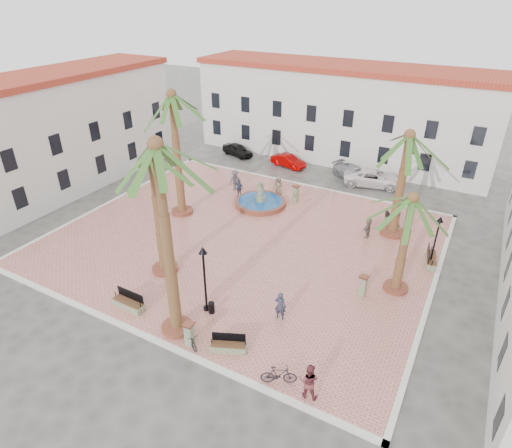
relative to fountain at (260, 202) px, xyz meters
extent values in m
plane|color=#56544F|center=(1.51, -5.32, -0.45)|extent=(120.00, 120.00, 0.00)
cube|color=tan|center=(1.51, -5.32, -0.37)|extent=(26.00, 22.00, 0.15)
cube|color=silver|center=(1.51, 5.68, -0.37)|extent=(26.30, 0.30, 0.16)
cube|color=silver|center=(1.51, -16.32, -0.37)|extent=(26.30, 0.30, 0.16)
cube|color=silver|center=(14.51, -5.32, -0.37)|extent=(0.30, 22.30, 0.16)
cube|color=silver|center=(-11.49, -5.32, -0.37)|extent=(0.30, 22.30, 0.16)
cube|color=silver|center=(1.51, 14.68, 4.05)|extent=(30.00, 7.00, 9.00)
cube|color=#AC3523|center=(1.51, 14.68, 8.80)|extent=(30.40, 7.40, 0.50)
cube|color=black|center=(-11.61, 11.20, 1.75)|extent=(1.00, 0.12, 1.60)
cube|color=black|center=(-7.86, 11.20, 1.75)|extent=(1.00, 0.12, 1.60)
cube|color=black|center=(-4.11, 11.20, 1.75)|extent=(1.00, 0.12, 1.60)
cube|color=black|center=(-0.36, 11.20, 1.75)|extent=(1.00, 0.12, 1.60)
cube|color=black|center=(3.39, 11.20, 1.75)|extent=(1.00, 0.12, 1.60)
cube|color=black|center=(7.14, 11.20, 1.75)|extent=(1.00, 0.12, 1.60)
cube|color=black|center=(10.89, 11.20, 1.75)|extent=(1.00, 0.12, 1.60)
cube|color=black|center=(14.64, 11.20, 1.75)|extent=(1.00, 0.12, 1.60)
cube|color=black|center=(-11.61, 11.20, 4.75)|extent=(1.00, 0.12, 1.60)
cube|color=black|center=(-7.86, 11.20, 4.75)|extent=(1.00, 0.12, 1.60)
cube|color=black|center=(-4.11, 11.20, 4.75)|extent=(1.00, 0.12, 1.60)
cube|color=black|center=(-0.36, 11.20, 4.75)|extent=(1.00, 0.12, 1.60)
cube|color=black|center=(3.39, 11.20, 4.75)|extent=(1.00, 0.12, 1.60)
cube|color=black|center=(7.14, 11.20, 4.75)|extent=(1.00, 0.12, 1.60)
cube|color=black|center=(10.89, 11.20, 4.75)|extent=(1.00, 0.12, 1.60)
cube|color=black|center=(14.64, 11.20, 4.75)|extent=(1.00, 0.12, 1.60)
cube|color=black|center=(18.05, -14.80, 1.75)|extent=(0.12, 1.00, 1.60)
cube|color=black|center=(18.05, -11.09, 1.75)|extent=(0.12, 1.00, 1.60)
cube|color=black|center=(18.05, -7.38, 1.75)|extent=(0.12, 1.00, 1.60)
cube|color=black|center=(18.05, -3.66, 1.75)|extent=(0.12, 1.00, 1.60)
cube|color=black|center=(18.05, 0.05, 1.75)|extent=(0.12, 1.00, 1.60)
cube|color=black|center=(18.05, 3.77, 1.75)|extent=(0.12, 1.00, 1.60)
cube|color=silver|center=(-17.49, -5.32, 4.30)|extent=(6.00, 24.00, 9.50)
cube|color=#AC3523|center=(-17.49, -5.32, 9.30)|extent=(6.40, 24.40, 0.50)
cube|color=black|center=(-14.51, -11.32, 1.75)|extent=(0.12, 1.00, 1.60)
cube|color=black|center=(-14.51, -7.32, 1.75)|extent=(0.12, 1.00, 1.60)
cube|color=black|center=(-14.51, -3.32, 1.75)|extent=(0.12, 1.00, 1.60)
cube|color=black|center=(-14.51, 0.68, 1.75)|extent=(0.12, 1.00, 1.60)
cube|color=black|center=(-14.51, 4.68, 1.75)|extent=(0.12, 1.00, 1.60)
cube|color=black|center=(-14.51, -11.32, 4.75)|extent=(0.12, 1.00, 1.60)
cube|color=black|center=(-14.51, -7.32, 4.75)|extent=(0.12, 1.00, 1.60)
cube|color=black|center=(-14.51, -3.32, 4.75)|extent=(0.12, 1.00, 1.60)
cube|color=black|center=(-14.51, 0.68, 4.75)|extent=(0.12, 1.00, 1.60)
cube|color=black|center=(-14.51, 4.68, 4.75)|extent=(0.12, 1.00, 1.60)
cylinder|color=brown|center=(0.00, 0.00, -0.10)|extent=(4.22, 4.22, 0.40)
cylinder|color=#194C8C|center=(0.00, 0.00, 0.09)|extent=(3.72, 3.72, 0.06)
cylinder|color=gray|center=(0.00, 0.00, 0.11)|extent=(0.90, 0.90, 0.80)
cylinder|color=gray|center=(0.00, 0.00, 0.91)|extent=(0.60, 0.60, 1.21)
sphere|color=gray|center=(0.00, 0.00, 1.66)|extent=(0.44, 0.44, 0.44)
cylinder|color=brown|center=(-4.88, -4.24, -0.17)|extent=(1.72, 1.72, 0.26)
cylinder|color=brown|center=(-4.88, -4.24, 4.53)|extent=(0.56, 0.56, 9.14)
sphere|color=brown|center=(-4.88, -4.24, 9.11)|extent=(0.75, 0.75, 0.75)
cylinder|color=brown|center=(-0.93, -11.20, -0.17)|extent=(1.65, 1.65, 0.25)
cylinder|color=brown|center=(-0.93, -11.20, 3.72)|extent=(0.54, 0.54, 7.53)
sphere|color=brown|center=(-0.93, -11.20, 7.48)|extent=(0.72, 0.72, 0.72)
cylinder|color=brown|center=(3.12, -15.14, -0.17)|extent=(1.64, 1.64, 0.25)
cylinder|color=brown|center=(3.12, -15.14, 4.95)|extent=(0.53, 0.53, 10.00)
sphere|color=brown|center=(3.12, -15.14, 9.95)|extent=(0.72, 0.72, 0.72)
cylinder|color=brown|center=(12.52, -6.02, -0.19)|extent=(1.46, 1.46, 0.22)
cylinder|color=brown|center=(12.52, -6.02, 2.86)|extent=(0.48, 0.48, 5.88)
sphere|color=brown|center=(12.52, -6.02, 5.81)|extent=(0.64, 0.64, 0.64)
cylinder|color=brown|center=(10.78, 0.55, -0.16)|extent=(1.76, 1.76, 0.26)
cylinder|color=brown|center=(10.78, 0.55, 3.59)|extent=(0.57, 0.57, 7.25)
sphere|color=brown|center=(10.78, 0.55, 7.21)|extent=(0.77, 0.77, 0.77)
cube|color=gray|center=(-0.33, -15.11, -0.07)|extent=(2.01, 0.64, 0.44)
cube|color=#56351E|center=(-0.33, -15.11, 0.18)|extent=(1.90, 0.59, 0.07)
cube|color=black|center=(-0.33, -14.87, 0.48)|extent=(1.89, 0.09, 0.56)
cylinder|color=black|center=(-1.27, -15.10, 0.31)|extent=(0.05, 0.05, 0.33)
cylinder|color=black|center=(0.61, -15.13, 0.31)|extent=(0.05, 0.05, 0.33)
cube|color=gray|center=(6.35, -15.13, -0.10)|extent=(1.86, 1.23, 0.40)
cube|color=#56351E|center=(6.35, -15.13, 0.13)|extent=(1.75, 1.14, 0.06)
cube|color=black|center=(6.26, -14.93, 0.40)|extent=(1.57, 0.73, 0.50)
cylinder|color=black|center=(5.57, -15.48, 0.25)|extent=(0.05, 0.05, 0.30)
cylinder|color=black|center=(7.12, -14.79, 0.25)|extent=(0.05, 0.05, 0.30)
cube|color=gray|center=(13.91, -2.16, -0.08)|extent=(0.93, 2.04, 0.44)
cube|color=#56351E|center=(13.91, -2.16, 0.17)|extent=(0.85, 1.92, 0.07)
cube|color=black|center=(13.68, -2.20, 0.47)|extent=(0.37, 1.84, 0.55)
cylinder|color=black|center=(14.07, -3.07, 0.30)|extent=(0.05, 0.05, 0.33)
cylinder|color=black|center=(13.75, -1.25, 0.30)|extent=(0.05, 0.05, 0.33)
cube|color=gray|center=(10.47, 1.64, -0.08)|extent=(1.55, 1.97, 0.43)
cube|color=#56351E|center=(10.47, 1.64, 0.17)|extent=(1.45, 1.85, 0.07)
cube|color=black|center=(10.27, 1.51, 0.46)|extent=(1.03, 1.59, 0.54)
cylinder|color=black|center=(10.97, 0.86, 0.30)|extent=(0.05, 0.05, 0.33)
cylinder|color=black|center=(9.98, 2.42, 0.30)|extent=(0.05, 0.05, 0.33)
cylinder|color=black|center=(3.60, -13.06, -0.21)|extent=(0.37, 0.37, 0.17)
cylinder|color=black|center=(3.60, -13.06, 1.67)|extent=(0.12, 0.12, 3.73)
cone|color=black|center=(3.60, -13.06, 3.69)|extent=(0.46, 0.46, 0.41)
sphere|color=beige|center=(3.60, -13.06, 3.53)|extent=(0.25, 0.25, 0.25)
cylinder|color=black|center=(13.91, -2.45, -0.22)|extent=(0.32, 0.32, 0.14)
cylinder|color=black|center=(13.91, -2.45, 1.42)|extent=(0.11, 0.11, 3.25)
cone|color=black|center=(13.91, -2.45, 3.18)|extent=(0.40, 0.40, 0.36)
sphere|color=beige|center=(13.91, -2.45, 3.04)|extent=(0.22, 0.22, 0.22)
cube|color=gray|center=(4.40, -15.72, 0.34)|extent=(0.43, 0.43, 1.28)
cube|color=brown|center=(4.40, -15.72, 1.03)|extent=(0.53, 0.53, 0.10)
cube|color=gray|center=(2.27, 2.07, 0.37)|extent=(0.49, 0.49, 1.34)
cube|color=brown|center=(2.27, 2.07, 1.10)|extent=(0.61, 0.61, 0.10)
cube|color=gray|center=(10.90, -7.57, 0.34)|extent=(0.44, 0.44, 1.27)
cube|color=brown|center=(10.90, -7.57, 1.02)|extent=(0.55, 0.55, 0.10)
cylinder|color=black|center=(4.00, -13.15, 0.04)|extent=(0.35, 0.35, 0.68)
imported|color=#2C2E44|center=(7.55, -11.73, 0.58)|extent=(0.68, 0.48, 1.75)
imported|color=black|center=(4.41, -15.72, 0.14)|extent=(1.72, 1.30, 0.87)
imported|color=brown|center=(10.87, -15.72, 0.63)|extent=(1.02, 0.86, 1.85)
imported|color=black|center=(9.43, -15.72, 0.21)|extent=(1.73, 1.18, 1.02)
imported|color=#7E674D|center=(0.50, 2.36, 0.59)|extent=(0.90, 0.62, 1.77)
imported|color=#37435D|center=(-2.36, 0.47, 0.55)|extent=(1.03, 0.52, 1.69)
imported|color=#49494D|center=(-3.42, 1.62, 0.64)|extent=(1.12, 1.39, 1.88)
imported|color=#72685C|center=(9.25, -0.79, 0.48)|extent=(0.46, 1.43, 1.55)
imported|color=black|center=(-8.03, 9.67, 0.20)|extent=(4.06, 2.58, 1.29)
imported|color=#990000|center=(-1.81, 9.33, 0.16)|extent=(3.90, 2.06, 1.22)
imported|color=#A4A4AC|center=(4.99, 9.39, 0.20)|extent=(4.79, 3.50, 1.29)
imported|color=white|center=(7.05, 8.85, 0.30)|extent=(5.81, 3.66, 1.49)
camera|label=1|loc=(15.10, -28.17, 15.73)|focal=30.00mm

